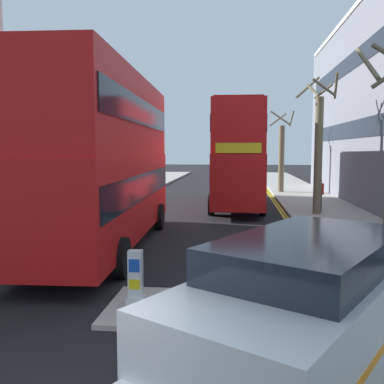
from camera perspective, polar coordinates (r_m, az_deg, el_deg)
sidewalk_right at (r=20.05m, az=18.95°, el=-3.71°), size 4.00×80.00×0.14m
sidewalk_left at (r=21.32m, az=-17.58°, el=-3.12°), size 4.00×80.00×0.14m
kerb_line_outer at (r=17.75m, az=13.73°, el=-4.96°), size 0.10×56.00×0.01m
kerb_line_inner at (r=17.73m, az=13.22°, el=-4.96°), size 0.10×56.00×0.01m
traffic_island at (r=9.08m, az=-7.43°, el=-14.82°), size 1.10×2.20×0.10m
keep_left_bollard at (r=8.90m, az=-7.48°, el=-11.46°), size 0.36×0.28×1.11m
double_decker_bus_away at (r=14.26m, az=-11.34°, el=4.77°), size 3.10×10.89×5.64m
double_decker_bus_oncoming at (r=24.32m, az=5.87°, el=5.16°), size 2.97×10.86×5.64m
taxi_minivan at (r=5.80m, az=14.44°, el=-16.29°), size 4.07×5.08×2.12m
pedestrian_far at (r=22.37m, az=16.57°, el=-0.33°), size 0.34×0.22×1.62m
street_tree_mid at (r=21.40m, az=16.41°, el=5.51°), size 1.99×1.96×6.65m
street_tree_far at (r=32.15m, az=11.76°, el=4.71°), size 1.69×1.85×5.84m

